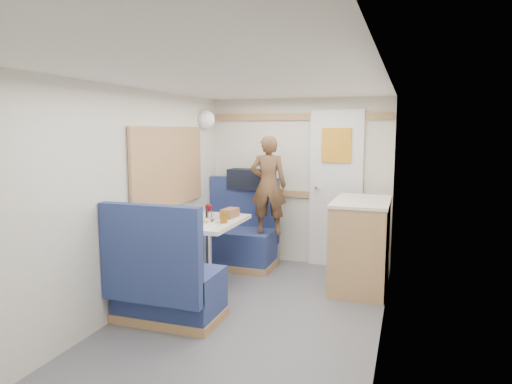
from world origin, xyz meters
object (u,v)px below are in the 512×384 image
(bench_far, at_px, (238,241))
(dome_light, at_px, (206,119))
(cheese_block, at_px, (205,221))
(pepper_grinder, at_px, (207,213))
(dinette_table, at_px, (208,235))
(tray, at_px, (196,226))
(wine_glass, at_px, (209,208))
(person, at_px, (268,185))
(orange_fruit, at_px, (223,217))
(beer_glass, at_px, (224,217))
(tumbler_right, at_px, (211,216))
(galley_counter, at_px, (360,243))
(bread_loaf, at_px, (230,213))
(tumbler_left, at_px, (169,220))
(bench_near, at_px, (166,288))
(duffel_bag, at_px, (250,179))

(bench_far, xyz_separation_m, dome_light, (-0.39, -0.01, 1.45))
(bench_far, distance_m, dome_light, 1.50)
(cheese_block, xyz_separation_m, pepper_grinder, (-0.13, 0.33, 0.01))
(dinette_table, bearing_deg, tray, -84.32)
(dinette_table, bearing_deg, pepper_grinder, 116.27)
(bench_far, bearing_deg, wine_glass, -89.43)
(person, distance_m, cheese_block, 1.04)
(tray, relative_size, orange_fruit, 4.26)
(bench_far, bearing_deg, beer_glass, -77.58)
(tumbler_right, xyz_separation_m, beer_glass, (0.15, -0.03, 0.00))
(galley_counter, xyz_separation_m, bread_loaf, (-1.31, -0.34, 0.30))
(tumbler_left, bearing_deg, cheese_block, 30.51)
(bench_near, height_order, pepper_grinder, bench_near)
(duffel_bag, bearing_deg, person, -41.55)
(bench_far, height_order, bench_near, same)
(bench_far, relative_size, person, 0.94)
(duffel_bag, xyz_separation_m, tray, (-0.02, -1.46, -0.29))
(dinette_table, xyz_separation_m, bench_far, (-0.00, 0.86, -0.27))
(bench_near, height_order, duffel_bag, duffel_bag)
(bench_near, xyz_separation_m, pepper_grinder, (-0.06, 0.99, 0.47))
(orange_fruit, bearing_deg, bread_loaf, 97.29)
(tumbler_right, distance_m, bread_loaf, 0.27)
(tumbler_left, bearing_deg, dome_light, 97.69)
(tray, bearing_deg, dome_light, 109.64)
(beer_glass, bearing_deg, dome_light, 122.96)
(duffel_bag, relative_size, tumbler_right, 5.17)
(tumbler_right, bearing_deg, bench_near, -93.49)
(tray, bearing_deg, orange_fruit, 62.16)
(orange_fruit, xyz_separation_m, bread_loaf, (-0.03, 0.25, -0.01))
(bench_near, relative_size, dome_light, 5.25)
(tray, relative_size, pepper_grinder, 3.59)
(tumbler_left, relative_size, tumbler_right, 1.14)
(person, relative_size, bread_loaf, 5.01)
(bench_near, distance_m, pepper_grinder, 1.10)
(dinette_table, height_order, orange_fruit, orange_fruit)
(dinette_table, distance_m, pepper_grinder, 0.25)
(tray, relative_size, tumbler_right, 3.42)
(duffel_bag, height_order, tray, duffel_bag)
(dinette_table, relative_size, orange_fruit, 11.50)
(person, bearing_deg, tumbler_right, 55.43)
(orange_fruit, relative_size, tumbler_left, 0.70)
(dome_light, bearing_deg, bench_near, -77.18)
(dinette_table, height_order, galley_counter, galley_counter)
(beer_glass, height_order, pepper_grinder, beer_glass)
(dinette_table, xyz_separation_m, tray, (0.03, -0.34, 0.16))
(galley_counter, relative_size, tumbler_right, 9.23)
(cheese_block, bearing_deg, bench_far, 93.63)
(tumbler_left, relative_size, bread_loaf, 0.51)
(bench_far, distance_m, person, 0.83)
(tumbler_right, distance_m, pepper_grinder, 0.20)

